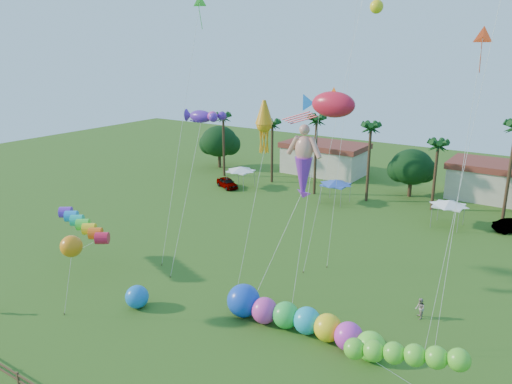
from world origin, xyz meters
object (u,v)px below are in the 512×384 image
Objects in this scene: car_a at (227,183)px; caterpillar_inflatable at (296,319)px; blue_ball at (137,297)px; spectator_b at (420,309)px.

caterpillar_inflatable reaches higher than car_a.
caterpillar_inflatable is at bearing 17.81° from blue_ball.
spectator_b is at bearing -94.60° from car_a.
blue_ball is (-11.73, -3.77, -0.14)m from caterpillar_inflatable.
car_a is 38.47m from spectator_b.
blue_ball is at bearing -91.17° from spectator_b.
blue_ball reaches higher than spectator_b.
car_a is 0.35× the size of caterpillar_inflatable.
caterpillar_inflatable is 6.77× the size of blue_ball.
blue_ball is at bearing -163.44° from caterpillar_inflatable.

